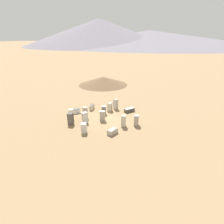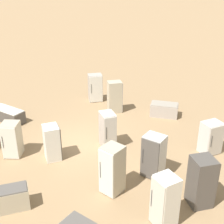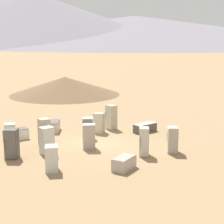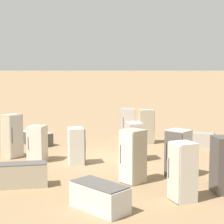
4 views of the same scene
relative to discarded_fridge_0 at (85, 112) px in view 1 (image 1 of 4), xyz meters
The scene contains 19 objects.
ground_plane 3.55m from the discarded_fridge_0, 78.14° to the right, with size 1000.00×1000.00×0.00m, color #937551.
mountain_ridge_0 289.06m from the discarded_fridge_0, ahead, with size 327.16×327.16×22.05m.
mountain_ridge_1 254.65m from the discarded_fridge_0, 21.81° to the left, with size 212.86×212.86×36.68m.
dirt_mound 21.39m from the discarded_fridge_0, 13.38° to the left, with size 13.33×13.33×2.16m.
discarded_fridge_0 is the anchor object (origin of this frame).
discarded_fridge_1 2.21m from the discarded_fridge_0, 128.21° to the left, with size 0.85×0.85×1.74m.
discarded_fridge_2 3.69m from the discarded_fridge_0, ahead, with size 1.68×0.89×0.79m.
discarded_fridge_3 1.81m from the discarded_fridge_0, 155.55° to the right, with size 0.99×0.99×1.69m.
discarded_fridge_4 3.07m from the discarded_fridge_0, 93.59° to the right, with size 0.73×0.89×1.61m.
discarded_fridge_5 4.91m from the discarded_fridge_0, 155.51° to the right, with size 0.96×0.89×1.41m.
discarded_fridge_6 2.72m from the discarded_fridge_0, 67.61° to the left, with size 1.74×1.71×0.74m.
discarded_fridge_7 2.99m from the discarded_fridge_0, 160.51° to the left, with size 0.83×0.81×1.77m.
discarded_fridge_8 7.78m from the discarded_fridge_0, 53.50° to the right, with size 1.86×1.73×0.66m.
discarded_fridge_9 6.73m from the discarded_fridge_0, 98.46° to the right, with size 0.82×0.65×1.74m.
discarded_fridge_10 6.82m from the discarded_fridge_0, 121.33° to the right, with size 1.62×1.25×0.70m.
discarded_fridge_11 4.79m from the discarded_fridge_0, 36.67° to the right, with size 0.79×0.82×1.50m.
discarded_fridge_12 6.20m from the discarded_fridge_0, 35.22° to the right, with size 0.94×0.94×1.88m.
discarded_fridge_13 8.35m from the discarded_fridge_0, 90.43° to the right, with size 0.83×0.71×1.62m.
discarded_fridge_14 3.24m from the discarded_fridge_0, 47.98° to the right, with size 0.78×0.83×1.48m.
Camera 1 is at (-23.76, -8.92, 12.06)m, focal length 28.00 mm.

